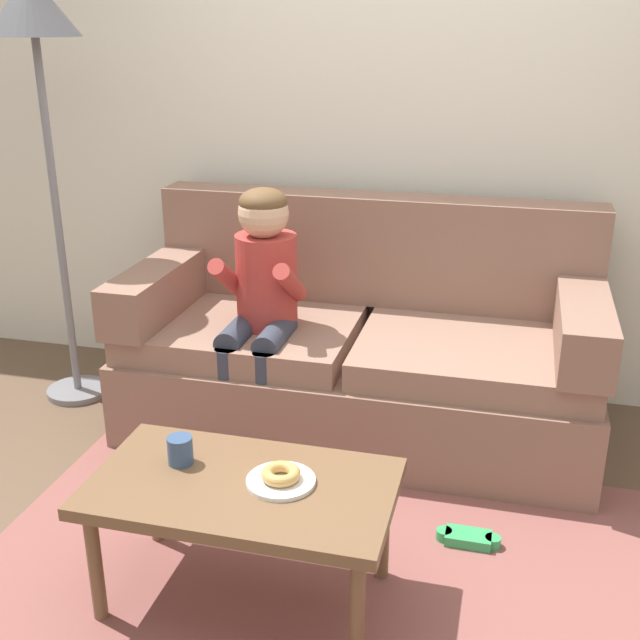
{
  "coord_description": "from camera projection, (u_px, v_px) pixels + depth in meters",
  "views": [
    {
      "loc": [
        0.51,
        -2.29,
        1.73
      ],
      "look_at": [
        -0.19,
        0.45,
        0.65
      ],
      "focal_mm": 44.01,
      "sensor_mm": 36.0,
      "label": 1
    }
  ],
  "objects": [
    {
      "name": "ground",
      "position": [
        340.0,
        537.0,
        2.81
      ],
      "size": [
        10.0,
        10.0,
        0.0
      ],
      "primitive_type": "plane",
      "color": "brown"
    },
    {
      "name": "wall_back",
      "position": [
        412.0,
        98.0,
        3.58
      ],
      "size": [
        8.0,
        0.1,
        2.8
      ],
      "primitive_type": "cube",
      "color": "silver",
      "rests_on": "ground"
    },
    {
      "name": "area_rug",
      "position": [
        323.0,
        581.0,
        2.58
      ],
      "size": [
        2.37,
        1.63,
        0.01
      ],
      "primitive_type": "cube",
      "color": "brown",
      "rests_on": "ground"
    },
    {
      "name": "couch",
      "position": [
        361.0,
        352.0,
        3.48
      ],
      "size": [
        2.02,
        0.9,
        1.0
      ],
      "color": "#846051",
      "rests_on": "ground"
    },
    {
      "name": "coffee_table",
      "position": [
        242.0,
        496.0,
        2.38
      ],
      "size": [
        0.92,
        0.52,
        0.43
      ],
      "color": "brown",
      "rests_on": "ground"
    },
    {
      "name": "person_child",
      "position": [
        261.0,
        293.0,
        3.27
      ],
      "size": [
        0.34,
        0.58,
        1.1
      ],
      "color": "#AD3833",
      "rests_on": "ground"
    },
    {
      "name": "plate",
      "position": [
        281.0,
        481.0,
        2.35
      ],
      "size": [
        0.21,
        0.21,
        0.01
      ],
      "primitive_type": "cylinder",
      "color": "white",
      "rests_on": "coffee_table"
    },
    {
      "name": "donut",
      "position": [
        281.0,
        474.0,
        2.35
      ],
      "size": [
        0.17,
        0.17,
        0.04
      ],
      "primitive_type": "torus",
      "rotation": [
        0.0,
        0.0,
        2.47
      ],
      "color": "tan",
      "rests_on": "plate"
    },
    {
      "name": "mug",
      "position": [
        180.0,
        450.0,
        2.45
      ],
      "size": [
        0.08,
        0.08,
        0.09
      ],
      "primitive_type": "cylinder",
      "color": "#334C72",
      "rests_on": "coffee_table"
    },
    {
      "name": "toy_controller",
      "position": [
        468.0,
        539.0,
        2.76
      ],
      "size": [
        0.23,
        0.09,
        0.05
      ],
      "rotation": [
        0.0,
        0.0,
        -0.08
      ],
      "color": "#339E56",
      "rests_on": "ground"
    },
    {
      "name": "floor_lamp",
      "position": [
        36.0,
        42.0,
        3.31
      ],
      "size": [
        0.39,
        0.39,
        1.93
      ],
      "color": "slate",
      "rests_on": "ground"
    }
  ]
}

